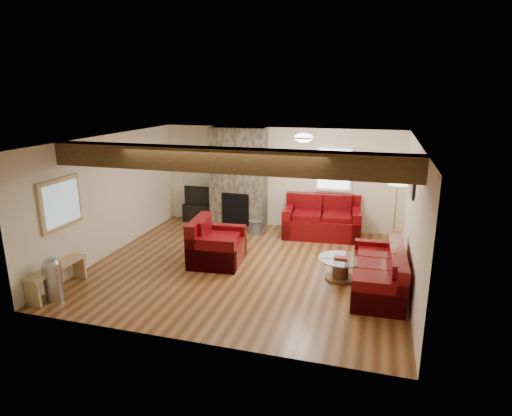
{
  "coord_description": "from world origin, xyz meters",
  "views": [
    {
      "loc": [
        2.34,
        -7.53,
        3.37
      ],
      "look_at": [
        0.06,
        0.4,
        1.09
      ],
      "focal_mm": 30.0,
      "sensor_mm": 36.0,
      "label": 1
    }
  ],
  "objects": [
    {
      "name": "room",
      "position": [
        0.0,
        0.0,
        1.25
      ],
      "size": [
        8.0,
        8.0,
        8.0
      ],
      "color": "#573417",
      "rests_on": "ground"
    },
    {
      "name": "oak_beam",
      "position": [
        0.0,
        -1.25,
        2.31
      ],
      "size": [
        6.0,
        0.36,
        0.38
      ],
      "primitive_type": "cube",
      "color": "#301F0E",
      "rests_on": "room"
    },
    {
      "name": "chimney_breast",
      "position": [
        -1.0,
        2.49,
        1.22
      ],
      "size": [
        1.4,
        0.67,
        2.5
      ],
      "color": "#3A342C",
      "rests_on": "floor"
    },
    {
      "name": "back_window",
      "position": [
        1.35,
        2.71,
        1.55
      ],
      "size": [
        0.9,
        0.08,
        1.1
      ],
      "primitive_type": null,
      "color": "white",
      "rests_on": "room"
    },
    {
      "name": "hatch_window",
      "position": [
        -2.96,
        -1.5,
        1.45
      ],
      "size": [
        0.08,
        1.0,
        0.9
      ],
      "primitive_type": null,
      "color": "tan",
      "rests_on": "room"
    },
    {
      "name": "ceiling_dome",
      "position": [
        0.9,
        0.9,
        2.44
      ],
      "size": [
        0.4,
        0.4,
        0.18
      ],
      "primitive_type": null,
      "color": "beige",
      "rests_on": "room"
    },
    {
      "name": "artwork_back",
      "position": [
        0.15,
        2.71,
        1.7
      ],
      "size": [
        0.42,
        0.06,
        0.52
      ],
      "primitive_type": null,
      "color": "black",
      "rests_on": "room"
    },
    {
      "name": "artwork_right",
      "position": [
        2.96,
        0.3,
        1.75
      ],
      "size": [
        0.06,
        0.55,
        0.42
      ],
      "primitive_type": null,
      "color": "black",
      "rests_on": "room"
    },
    {
      "name": "sofa_three",
      "position": [
        2.48,
        -0.35,
        0.39
      ],
      "size": [
        0.91,
        2.04,
        0.78
      ],
      "primitive_type": null,
      "rotation": [
        0.0,
        0.0,
        -1.54
      ],
      "color": "#430407",
      "rests_on": "floor"
    },
    {
      "name": "loveseat",
      "position": [
        1.17,
        2.23,
        0.47
      ],
      "size": [
        1.87,
        1.18,
        0.95
      ],
      "primitive_type": null,
      "rotation": [
        0.0,
        0.0,
        0.09
      ],
      "color": "#430407",
      "rests_on": "floor"
    },
    {
      "name": "armchair_red",
      "position": [
        -0.64,
        0.02,
        0.45
      ],
      "size": [
        1.07,
        1.2,
        0.9
      ],
      "primitive_type": null,
      "rotation": [
        0.0,
        0.0,
        1.66
      ],
      "color": "#430407",
      "rests_on": "floor"
    },
    {
      "name": "coffee_table",
      "position": [
        1.82,
        -0.1,
        0.2
      ],
      "size": [
        0.83,
        0.83,
        0.43
      ],
      "color": "#492A17",
      "rests_on": "floor"
    },
    {
      "name": "tv_cabinet",
      "position": [
        -2.04,
        2.53,
        0.24
      ],
      "size": [
        0.95,
        0.38,
        0.48
      ],
      "primitive_type": "cube",
      "color": "black",
      "rests_on": "floor"
    },
    {
      "name": "television",
      "position": [
        -2.04,
        2.53,
        0.72
      ],
      "size": [
        0.86,
        0.11,
        0.49
      ],
      "primitive_type": "imported",
      "color": "black",
      "rests_on": "tv_cabinet"
    },
    {
      "name": "floor_lamp",
      "position": [
        2.8,
        2.11,
        1.44
      ],
      "size": [
        0.43,
        0.43,
        1.68
      ],
      "color": "tan",
      "rests_on": "floor"
    },
    {
      "name": "pine_bench",
      "position": [
        -2.83,
        -1.95,
        0.23
      ],
      "size": [
        0.29,
        1.23,
        0.46
      ],
      "primitive_type": null,
      "color": "tan",
      "rests_on": "floor"
    },
    {
      "name": "pedal_bin",
      "position": [
        -2.68,
        -2.21,
        0.37
      ],
      "size": [
        0.32,
        0.32,
        0.75
      ],
      "primitive_type": null,
      "rotation": [
        0.0,
        0.0,
        -0.06
      ],
      "color": "#A09FA4",
      "rests_on": "floor"
    },
    {
      "name": "coal_bucket",
      "position": [
        -0.4,
        1.97,
        0.17
      ],
      "size": [
        0.36,
        0.36,
        0.34
      ],
      "primitive_type": null,
      "color": "slate",
      "rests_on": "floor"
    }
  ]
}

